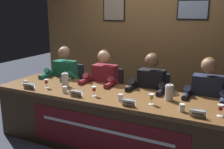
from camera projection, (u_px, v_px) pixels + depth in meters
The scene contains 25 objects.
ground_plane at pixel (112, 145), 3.53m from camera, with size 12.00×12.00×0.00m, color #383D4C.
wall_back_panelled at pixel (151, 39), 4.56m from camera, with size 4.44×0.14×2.60m.
conference_table at pixel (108, 113), 3.31m from camera, with size 3.24×0.86×0.74m.
chair_far_left at pixel (70, 91), 4.44m from camera, with size 0.44×0.45×0.90m.
panelist_far_left at pixel (63, 78), 4.20m from camera, with size 0.51×0.48×1.23m.
nameplate_far_left at pixel (29, 86), 3.53m from camera, with size 0.20×0.06×0.08m.
juice_glass_far_left at pixel (46, 82), 3.56m from camera, with size 0.06×0.06×0.12m.
water_cup_far_left at pixel (26, 84), 3.66m from camera, with size 0.06×0.06×0.08m.
chair_center_left at pixel (108, 98), 4.12m from camera, with size 0.44×0.45×0.90m.
panelist_center_left at pixel (102, 84), 3.88m from camera, with size 0.51×0.48×1.23m.
nameplate_center_left at pixel (76, 93), 3.22m from camera, with size 0.18×0.06×0.08m.
juice_glass_center_left at pixel (94, 89), 3.22m from camera, with size 0.06×0.06×0.12m.
water_cup_center_left at pixel (65, 90), 3.36m from camera, with size 0.06×0.06×0.08m.
chair_center_right at pixel (153, 105), 3.80m from camera, with size 0.44×0.45×0.90m.
panelist_center_right at pixel (149, 91), 3.56m from camera, with size 0.51×0.48×1.23m.
nameplate_center_right at pixel (129, 103), 2.89m from camera, with size 0.17×0.06×0.08m.
juice_glass_center_right at pixel (151, 97), 2.93m from camera, with size 0.06×0.06×0.12m.
water_cup_center_right at pixel (121, 98), 3.05m from camera, with size 0.06×0.06×0.08m.
chair_far_right at pixel (206, 113), 3.48m from camera, with size 0.44×0.45×0.90m.
panelist_far_right at pixel (205, 98), 3.24m from camera, with size 0.51×0.48×1.23m.
nameplate_far_right at pixel (198, 113), 2.59m from camera, with size 0.16×0.06×0.08m.
juice_glass_far_right at pixel (220, 108), 2.61m from camera, with size 0.06×0.06×0.12m.
water_cup_far_right at pixel (182, 108), 2.74m from camera, with size 0.06×0.06×0.08m.
water_pitcher_left_side at pixel (65, 80), 3.63m from camera, with size 0.15×0.10×0.21m.
water_pitcher_right_side at pixel (169, 93), 3.07m from camera, with size 0.15×0.10×0.21m.
Camera 1 is at (1.42, -2.86, 1.78)m, focal length 41.51 mm.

